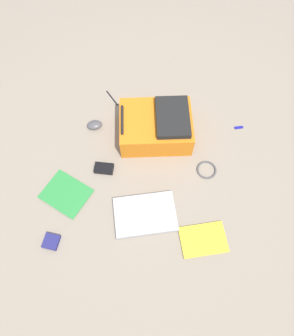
% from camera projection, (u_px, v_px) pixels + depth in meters
% --- Properties ---
extents(ground_plane, '(3.71, 3.71, 0.00)m').
position_uv_depth(ground_plane, '(152.00, 175.00, 1.86)').
color(ground_plane, gray).
extents(backpack, '(0.38, 0.47, 0.20)m').
position_uv_depth(backpack, '(157.00, 126.00, 1.90)').
color(backpack, orange).
rests_on(backpack, ground_plane).
extents(laptop, '(0.31, 0.39, 0.03)m').
position_uv_depth(laptop, '(145.00, 214.00, 1.75)').
color(laptop, '#929296').
rests_on(laptop, ground_plane).
extents(book_manual, '(0.30, 0.32, 0.01)m').
position_uv_depth(book_manual, '(66.00, 194.00, 1.81)').
color(book_manual, silver).
rests_on(book_manual, ground_plane).
extents(book_red, '(0.23, 0.28, 0.01)m').
position_uv_depth(book_red, '(203.00, 240.00, 1.70)').
color(book_red, silver).
rests_on(book_red, ground_plane).
extents(computer_mouse, '(0.09, 0.11, 0.04)m').
position_uv_depth(computer_mouse, '(95.00, 125.00, 1.99)').
color(computer_mouse, '#4C4C51').
rests_on(computer_mouse, ground_plane).
extents(cable_coil, '(0.12, 0.12, 0.01)m').
position_uv_depth(cable_coil, '(207.00, 170.00, 1.87)').
color(cable_coil, '#4C4C51').
rests_on(cable_coil, ground_plane).
extents(power_brick, '(0.07, 0.11, 0.03)m').
position_uv_depth(power_brick, '(104.00, 168.00, 1.87)').
color(power_brick, black).
rests_on(power_brick, ground_plane).
extents(pen_black, '(0.12, 0.10, 0.01)m').
position_uv_depth(pen_black, '(112.00, 98.00, 2.10)').
color(pen_black, black).
rests_on(pen_black, ground_plane).
extents(earbud_pouch, '(0.09, 0.09, 0.02)m').
position_uv_depth(earbud_pouch, '(51.00, 242.00, 1.69)').
color(earbud_pouch, navy).
rests_on(earbud_pouch, ground_plane).
extents(usb_stick, '(0.03, 0.06, 0.01)m').
position_uv_depth(usb_stick, '(239.00, 127.00, 2.00)').
color(usb_stick, '#191999').
rests_on(usb_stick, ground_plane).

